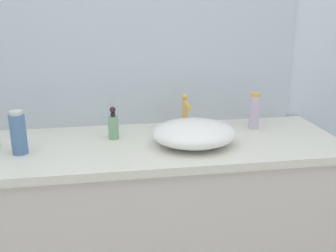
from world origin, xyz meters
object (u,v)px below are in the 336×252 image
object	(u,v)px
soap_dispenser	(113,126)
perfume_bottle	(18,133)
sink_basin	(194,133)
lotion_bottle	(255,111)

from	to	relation	value
soap_dispenser	perfume_bottle	bearing A→B (deg)	-162.57
sink_basin	lotion_bottle	world-z (taller)	lotion_bottle
sink_basin	soap_dispenser	bearing A→B (deg)	159.06
sink_basin	perfume_bottle	size ratio (longest dim) A/B	2.03
sink_basin	perfume_bottle	bearing A→B (deg)	179.17
lotion_bottle	perfume_bottle	distance (m)	1.10
lotion_bottle	perfume_bottle	size ratio (longest dim) A/B	0.98
soap_dispenser	lotion_bottle	distance (m)	0.70
lotion_bottle	sink_basin	bearing A→B (deg)	-152.91
perfume_bottle	lotion_bottle	bearing A→B (deg)	8.72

